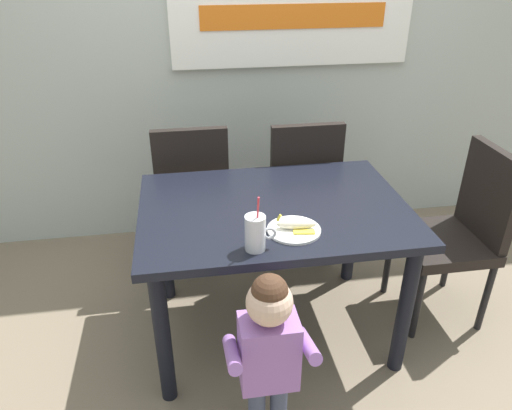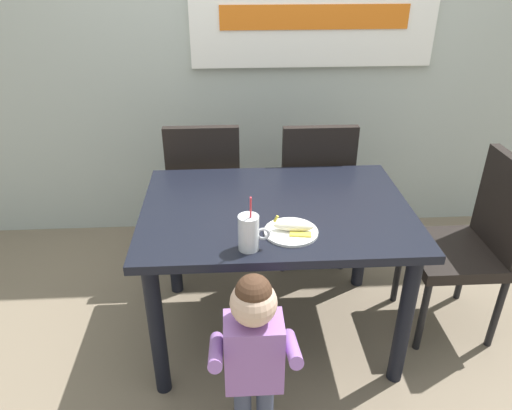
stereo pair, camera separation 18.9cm
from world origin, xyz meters
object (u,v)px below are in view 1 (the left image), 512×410
Objects in this scene: peeled_banana at (297,225)px; dining_table at (274,226)px; dining_chair_far at (461,226)px; toddler_standing at (269,345)px; milk_cup at (256,235)px; dining_chair_left at (193,189)px; dining_chair_right at (300,184)px; snack_plate at (294,230)px.

dining_table is at bearing 102.47° from peeled_banana.
dining_chair_far reaches higher than toddler_standing.
dining_chair_far is at bearing 17.10° from milk_cup.
dining_chair_left and dining_chair_right have the same top height.
toddler_standing is 0.42m from milk_cup.
dining_table is 1.00m from dining_chair_far.
toddler_standing is (-0.43, -1.28, -0.02)m from dining_chair_right.
dining_chair_far reaches higher than snack_plate.
toddler_standing is (0.22, -1.31, -0.02)m from dining_chair_left.
dining_chair_left is at bearing 99.66° from toddler_standing.
milk_cup reaches higher than snack_plate.
milk_cup is 0.22m from snack_plate.
toddler_standing is 4.80× the size of peeled_banana.
dining_chair_left is 5.50× the size of peeled_banana.
dining_chair_left reaches higher than peeled_banana.
dining_table is 0.41m from milk_cup.
dining_chair_right reaches higher than dining_table.
dining_chair_far is 3.83× the size of milk_cup.
peeled_banana is at bearing 74.55° from dining_chair_right.
peeled_banana reaches higher than dining_table.
peeled_banana is (0.20, 0.11, -0.04)m from milk_cup.
dining_chair_left is 1.01m from snack_plate.
toddler_standing is (-1.14, -0.65, -0.02)m from dining_chair_far.
dining_chair_far is 1.00m from peeled_banana.
dining_chair_far is at bearing 14.42° from peeled_banana.
dining_chair_far is 1.22m from milk_cup.
dining_chair_right reaches higher than peeled_banana.
dining_table is 0.28m from peeled_banana.
dining_chair_far is 1.15× the size of toddler_standing.
dining_chair_left is at bearing -2.97° from dining_chair_right.
dining_chair_far is at bearing 154.14° from dining_chair_left.
peeled_banana is at bearing 2.33° from snack_plate.
milk_cup is at bearing -149.63° from snack_plate.
dining_chair_left is at bearing 102.37° from milk_cup.
dining_chair_right is 3.83× the size of milk_cup.
snack_plate is at bearing 65.98° from toddler_standing.
dining_table is 0.27m from snack_plate.
snack_plate is (0.18, 0.11, -0.06)m from milk_cup.
dining_chair_right is 0.93m from peeled_banana.
dining_table is 0.77m from dining_chair_left.
dining_table is at bearing -89.67° from dining_chair_far.
dining_chair_right is 1.00× the size of dining_chair_far.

